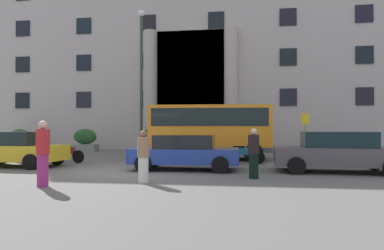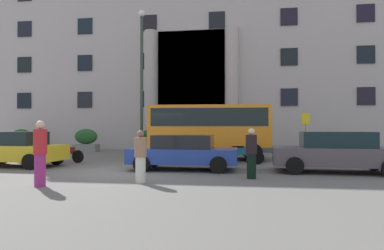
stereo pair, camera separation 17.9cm
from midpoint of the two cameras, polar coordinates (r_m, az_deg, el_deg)
name	(u,v)px [view 2 (the right image)]	position (r m, az deg, el deg)	size (l,w,h in m)	color
ground_plane	(122,173)	(12.88, -11.33, -8.06)	(80.00, 64.00, 0.12)	#5E5C58
office_building_facade	(191,48)	(30.68, 0.03, 13.00)	(32.68, 9.75, 17.70)	#ADA6A0
orange_minibus	(210,128)	(17.60, 3.29, -0.45)	(6.25, 3.09, 2.79)	orange
bus_stop_sign	(306,130)	(20.02, 19.00, -0.79)	(0.44, 0.08, 2.48)	#9C981C
hedge_planter_entrance_right	(320,144)	(23.05, 21.12, -3.01)	(1.57, 0.89, 1.32)	#6F6D59
hedge_planter_far_east	(86,141)	(24.82, -17.36, -2.54)	(1.74, 0.82, 1.59)	slate
hedge_planter_west	(21,140)	(27.70, -26.86, -2.31)	(1.69, 0.89, 1.58)	gray
hedge_planter_east	(151,141)	(23.62, -6.74, -2.67)	(1.47, 0.78, 1.59)	slate
hedge_planter_far_west	(209,142)	(22.87, 3.12, -2.85)	(1.58, 0.78, 1.50)	gray
parked_coupe_end	(15,149)	(16.16, -27.52, -3.61)	(4.07, 2.14, 1.48)	gold
parked_estate_mid	(336,152)	(13.47, 23.61, -4.19)	(4.63, 2.33, 1.50)	#4C464B
parked_sedan_second	(184,152)	(13.16, -1.06, -4.59)	(4.18, 2.04, 1.36)	#223C94
motorcycle_far_end	(241,154)	(15.43, 8.68, -4.91)	(1.98, 0.55, 0.89)	black
motorcycle_near_kerb	(65,153)	(17.14, -20.50, -4.44)	(2.00, 0.65, 0.89)	black
pedestrian_woman_with_bag	(40,153)	(10.24, -23.93, -4.37)	(0.36, 0.36, 1.83)	#982A71
pedestrian_man_red_shirt	(141,157)	(10.13, -8.22, -5.33)	(0.36, 0.36, 1.56)	beige
pedestrian_child_trailing	(251,153)	(11.02, 10.51, -4.76)	(0.36, 0.36, 1.62)	black
lamppost_plaza_centre	(142,72)	(20.78, -8.31, 8.90)	(0.40, 0.40, 8.80)	#323E34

